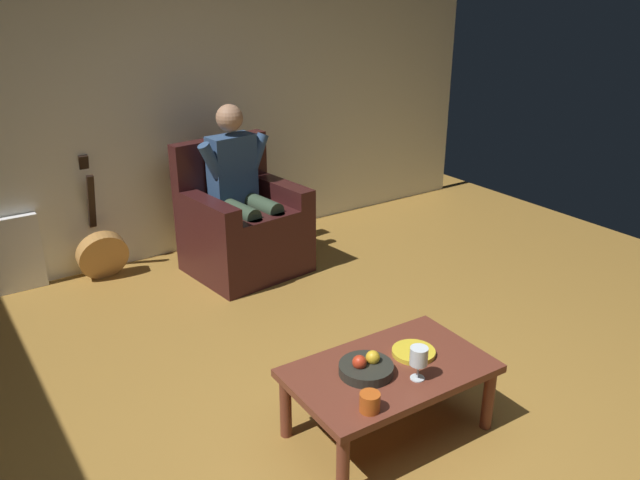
{
  "coord_description": "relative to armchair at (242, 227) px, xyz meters",
  "views": [
    {
      "loc": [
        1.71,
        1.82,
        2.16
      ],
      "look_at": [
        -0.32,
        -1.18,
        0.67
      ],
      "focal_mm": 35.9,
      "sensor_mm": 36.0,
      "label": 1
    }
  ],
  "objects": [
    {
      "name": "ground_plane",
      "position": [
        0.4,
        2.39,
        -0.35
      ],
      "size": [
        7.25,
        7.25,
        0.0
      ],
      "primitive_type": "plane",
      "color": "olive"
    },
    {
      "name": "wall_back",
      "position": [
        0.4,
        -0.66,
        1.0
      ],
      "size": [
        6.42,
        0.06,
        2.7
      ],
      "primitive_type": "cube",
      "color": "white",
      "rests_on": "ground"
    },
    {
      "name": "armchair",
      "position": [
        0.0,
        0.0,
        0.0
      ],
      "size": [
        0.89,
        0.83,
        1.02
      ],
      "rotation": [
        0.0,
        0.0,
        0.11
      ],
      "color": "#341414",
      "rests_on": "ground"
    },
    {
      "name": "person_seated",
      "position": [
        -0.0,
        0.02,
        0.35
      ],
      "size": [
        0.62,
        0.61,
        1.3
      ],
      "rotation": [
        0.0,
        0.0,
        0.11
      ],
      "color": "navy",
      "rests_on": "ground"
    },
    {
      "name": "coffee_table",
      "position": [
        0.33,
        2.18,
        -0.02
      ],
      "size": [
        1.02,
        0.63,
        0.38
      ],
      "rotation": [
        0.0,
        0.0,
        -0.02
      ],
      "color": "brown",
      "rests_on": "ground"
    },
    {
      "name": "guitar",
      "position": [
        0.98,
        -0.46,
        -0.13
      ],
      "size": [
        0.38,
        0.32,
        0.95
      ],
      "color": "#B17B3F",
      "rests_on": "ground"
    },
    {
      "name": "radiator",
      "position": [
        1.63,
        -0.59,
        -0.07
      ],
      "size": [
        0.51,
        0.06,
        0.57
      ],
      "primitive_type": "cube",
      "color": "white",
      "rests_on": "ground"
    },
    {
      "name": "wine_glass_near",
      "position": [
        0.28,
        2.33,
        0.15
      ],
      "size": [
        0.09,
        0.09,
        0.17
      ],
      "color": "silver",
      "rests_on": "coffee_table"
    },
    {
      "name": "fruit_bowl",
      "position": [
        0.46,
        2.16,
        0.06
      ],
      "size": [
        0.27,
        0.27,
        0.11
      ],
      "color": "#262720",
      "rests_on": "coffee_table"
    },
    {
      "name": "decorative_dish",
      "position": [
        0.16,
        2.16,
        0.04
      ],
      "size": [
        0.22,
        0.22,
        0.02
      ],
      "primitive_type": "cylinder",
      "color": "gold",
      "rests_on": "coffee_table"
    },
    {
      "name": "candle_jar",
      "position": [
        0.62,
        2.4,
        0.08
      ],
      "size": [
        0.09,
        0.09,
        0.09
      ],
      "primitive_type": "cylinder",
      "color": "#B85019",
      "rests_on": "coffee_table"
    }
  ]
}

